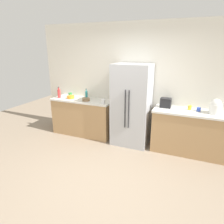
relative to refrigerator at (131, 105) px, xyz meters
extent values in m
plane|color=gray|center=(-0.03, -1.55, -0.91)|extent=(9.75, 9.75, 0.00)
cube|color=silver|center=(-0.03, 0.38, 0.44)|extent=(4.88, 0.10, 2.69)
cube|color=tan|center=(-1.28, 0.03, -0.47)|extent=(1.52, 0.56, 0.88)
cube|color=silver|center=(-1.28, 0.03, -0.01)|extent=(1.55, 0.59, 0.04)
cube|color=tan|center=(1.26, 0.03, -0.47)|extent=(1.48, 0.56, 0.88)
cube|color=silver|center=(1.26, 0.03, -0.01)|extent=(1.51, 0.59, 0.04)
cube|color=#B2B5BA|center=(0.00, 0.00, 0.00)|extent=(0.81, 0.61, 1.82)
cylinder|color=#262628|center=(-0.04, -0.32, 0.00)|extent=(0.02, 0.02, 0.82)
cylinder|color=#262628|center=(0.04, -0.32, 0.00)|extent=(0.02, 0.02, 0.82)
cube|color=black|center=(0.72, 0.12, 0.11)|extent=(0.23, 0.18, 0.20)
cylinder|color=white|center=(1.67, 0.06, 0.10)|extent=(0.23, 0.23, 0.19)
sphere|color=white|center=(1.67, 0.06, 0.19)|extent=(0.21, 0.21, 0.21)
cylinder|color=teal|center=(-1.21, 0.11, 0.10)|extent=(0.06, 0.06, 0.19)
cylinder|color=teal|center=(-1.21, 0.11, 0.22)|extent=(0.03, 0.03, 0.05)
cylinder|color=#333338|center=(-1.21, 0.11, 0.25)|extent=(0.03, 0.03, 0.02)
cylinder|color=red|center=(-1.90, -0.06, 0.11)|extent=(0.07, 0.07, 0.21)
cylinder|color=red|center=(-1.90, -0.06, 0.24)|extent=(0.03, 0.03, 0.05)
cylinder|color=#333338|center=(-1.90, -0.06, 0.28)|extent=(0.04, 0.04, 0.02)
cylinder|color=white|center=(-0.64, -0.12, 0.06)|extent=(0.09, 0.09, 0.10)
cylinder|color=blue|center=(1.38, 0.10, 0.05)|extent=(0.08, 0.08, 0.07)
cylinder|color=green|center=(-1.72, 0.17, 0.06)|extent=(0.09, 0.09, 0.10)
cylinder|color=yellow|center=(1.21, 0.13, 0.05)|extent=(0.07, 0.07, 0.09)
cylinder|color=brown|center=(-1.12, -0.07, 0.04)|extent=(0.18, 0.18, 0.07)
cylinder|color=orange|center=(-1.59, -0.01, 0.04)|extent=(0.18, 0.18, 0.07)
camera|label=1|loc=(1.28, -4.15, 1.25)|focal=32.41mm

